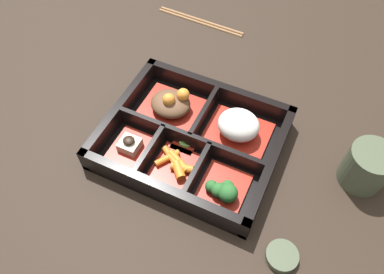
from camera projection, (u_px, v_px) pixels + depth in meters
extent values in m
plane|color=black|center=(192.00, 145.00, 0.66)|extent=(3.00, 3.00, 0.00)
cube|color=black|center=(192.00, 144.00, 0.66)|extent=(0.29, 0.24, 0.01)
cube|color=black|center=(161.00, 192.00, 0.58)|extent=(0.29, 0.01, 0.05)
cube|color=black|center=(218.00, 93.00, 0.70)|extent=(0.29, 0.01, 0.05)
cube|color=black|center=(122.00, 111.00, 0.68)|extent=(0.01, 0.24, 0.05)
cube|color=black|center=(270.00, 167.00, 0.61)|extent=(0.01, 0.24, 0.05)
cube|color=black|center=(189.00, 142.00, 0.64)|extent=(0.27, 0.01, 0.05)
cube|color=black|center=(151.00, 154.00, 0.62)|extent=(0.01, 0.10, 0.05)
cube|color=black|center=(197.00, 173.00, 0.60)|extent=(0.01, 0.10, 0.05)
cube|color=black|center=(204.00, 117.00, 0.67)|extent=(0.01, 0.12, 0.05)
cube|color=maroon|center=(171.00, 110.00, 0.69)|extent=(0.11, 0.10, 0.01)
ellipsoid|color=brown|center=(171.00, 104.00, 0.68)|extent=(0.07, 0.07, 0.03)
sphere|color=orange|center=(183.00, 95.00, 0.67)|extent=(0.02, 0.02, 0.02)
sphere|color=orange|center=(169.00, 99.00, 0.66)|extent=(0.02, 0.02, 0.02)
cube|color=maroon|center=(237.00, 134.00, 0.66)|extent=(0.11, 0.10, 0.01)
ellipsoid|color=silver|center=(239.00, 125.00, 0.64)|extent=(0.07, 0.06, 0.05)
cube|color=maroon|center=(131.00, 148.00, 0.64)|extent=(0.06, 0.08, 0.01)
cube|color=beige|center=(130.00, 145.00, 0.63)|extent=(0.03, 0.03, 0.02)
ellipsoid|color=black|center=(129.00, 140.00, 0.62)|extent=(0.02, 0.02, 0.01)
cube|color=maroon|center=(174.00, 166.00, 0.62)|extent=(0.07, 0.08, 0.01)
cylinder|color=orange|center=(179.00, 162.00, 0.62)|extent=(0.05, 0.03, 0.01)
cylinder|color=orange|center=(182.00, 168.00, 0.61)|extent=(0.04, 0.02, 0.01)
cylinder|color=orange|center=(179.00, 170.00, 0.60)|extent=(0.03, 0.03, 0.02)
cylinder|color=orange|center=(167.00, 158.00, 0.62)|extent=(0.03, 0.04, 0.01)
cylinder|color=orange|center=(171.00, 156.00, 0.62)|extent=(0.04, 0.03, 0.01)
cube|color=maroon|center=(224.00, 186.00, 0.60)|extent=(0.07, 0.08, 0.01)
sphere|color=#265B28|center=(218.00, 190.00, 0.58)|extent=(0.02, 0.02, 0.02)
sphere|color=#265B28|center=(228.00, 193.00, 0.58)|extent=(0.02, 0.02, 0.02)
sphere|color=#265B28|center=(228.00, 193.00, 0.57)|extent=(0.03, 0.03, 0.03)
sphere|color=#265B28|center=(227.00, 187.00, 0.58)|extent=(0.02, 0.02, 0.02)
sphere|color=#265B28|center=(211.00, 186.00, 0.59)|extent=(0.02, 0.02, 0.02)
cube|color=maroon|center=(185.00, 144.00, 0.65)|extent=(0.04, 0.04, 0.01)
cylinder|color=#75A84C|center=(185.00, 140.00, 0.65)|extent=(0.02, 0.02, 0.01)
cylinder|color=#75A84C|center=(190.00, 141.00, 0.65)|extent=(0.02, 0.02, 0.00)
cylinder|color=#75A84C|center=(186.00, 141.00, 0.64)|extent=(0.03, 0.03, 0.00)
cylinder|color=#424C38|center=(367.00, 167.00, 0.59)|extent=(0.07, 0.07, 0.07)
cylinder|color=#597A38|center=(375.00, 156.00, 0.57)|extent=(0.06, 0.06, 0.01)
cylinder|color=brown|center=(200.00, 22.00, 0.86)|extent=(0.21, 0.01, 0.01)
cylinder|color=brown|center=(201.00, 19.00, 0.86)|extent=(0.21, 0.01, 0.01)
cylinder|color=#424C38|center=(282.00, 256.00, 0.54)|extent=(0.05, 0.05, 0.01)
cylinder|color=black|center=(282.00, 255.00, 0.54)|extent=(0.03, 0.03, 0.00)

